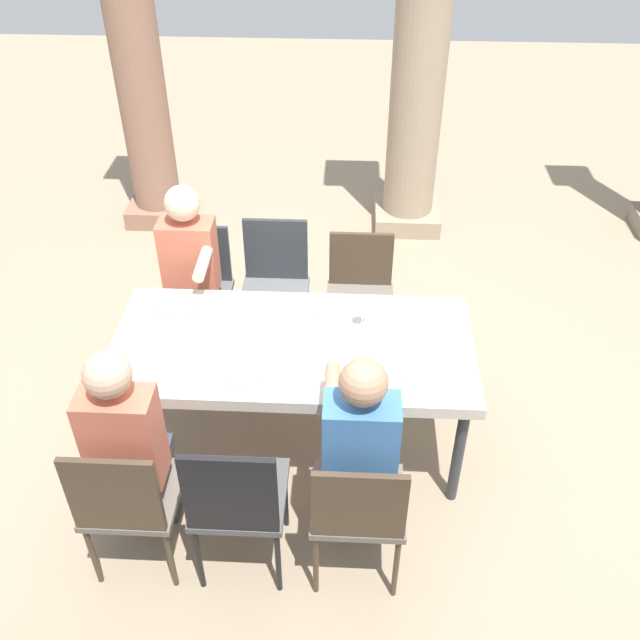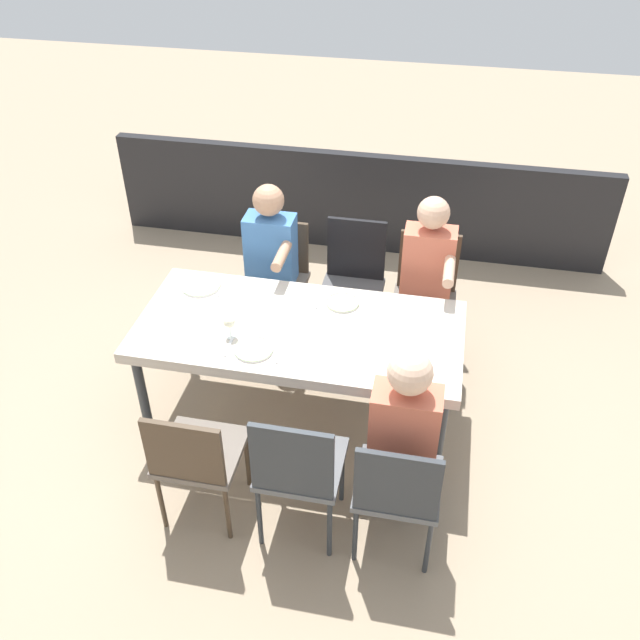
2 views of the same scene
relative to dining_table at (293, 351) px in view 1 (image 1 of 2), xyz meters
name	(u,v)px [view 1 (image 1 of 2)]	position (x,y,z in m)	size (l,w,h in m)	color
ground_plane	(295,439)	(0.00, 0.00, -0.70)	(16.00, 16.00, 0.00)	gray
dining_table	(293,351)	(0.00, 0.00, 0.00)	(1.96, 0.92, 0.76)	beige
chair_west_north	(198,284)	(-0.71, 0.88, -0.19)	(0.44, 0.44, 0.87)	#5B5E61
chair_west_south	(127,498)	(-0.71, -0.89, -0.17)	(0.44, 0.44, 0.92)	#6A6158
chair_mid_north	(275,281)	(-0.19, 0.88, -0.15)	(0.44, 0.44, 0.94)	#5B5E61
chair_mid_south	(236,498)	(-0.19, -0.89, -0.14)	(0.44, 0.44, 0.97)	#4F4F50
chair_east_north	(360,289)	(0.37, 0.88, -0.20)	(0.44, 0.44, 0.85)	#6A6158
chair_east_south	(358,506)	(0.37, -0.88, -0.17)	(0.44, 0.44, 0.90)	#6A6158
diner_woman_green	(190,276)	(-0.71, 0.70, -0.01)	(0.35, 0.50, 1.28)	#3F3F4C
diner_man_white	(130,444)	(-0.71, -0.71, 0.00)	(0.35, 0.50, 1.30)	#3F3F4C
diner_guest_third	(359,450)	(0.37, -0.69, 0.00)	(0.34, 0.50, 1.29)	#3F3F4C
stone_column_near	(137,63)	(-1.42, 2.62, 0.68)	(0.51, 0.51, 2.81)	#936B56
stone_column_centre	(419,69)	(0.79, 2.62, 0.67)	(0.56, 0.56, 2.78)	tan
plate_0	(177,308)	(-0.68, 0.27, 0.07)	(0.25, 0.25, 0.02)	silver
fork_0	(152,308)	(-0.83, 0.27, 0.07)	(0.02, 0.17, 0.01)	silver
spoon_0	(203,309)	(-0.53, 0.27, 0.07)	(0.02, 0.17, 0.01)	silver
plate_1	(245,375)	(-0.22, -0.28, 0.07)	(0.21, 0.21, 0.02)	white
fork_1	(216,375)	(-0.37, -0.28, 0.07)	(0.02, 0.17, 0.01)	silver
spoon_1	(275,377)	(-0.07, -0.28, 0.07)	(0.02, 0.17, 0.01)	silver
plate_2	(332,312)	(0.20, 0.27, 0.07)	(0.23, 0.23, 0.02)	white
wine_glass_2	(362,310)	(0.37, 0.17, 0.17)	(0.07, 0.07, 0.15)	white
fork_2	(306,312)	(0.05, 0.27, 0.07)	(0.02, 0.17, 0.01)	silver
spoon_2	(358,313)	(0.35, 0.27, 0.07)	(0.02, 0.17, 0.01)	silver
plate_3	(430,382)	(0.72, -0.29, 0.07)	(0.26, 0.26, 0.02)	white
fork_3	(400,382)	(0.57, -0.29, 0.07)	(0.02, 0.17, 0.01)	silver
spoon_3	(460,384)	(0.87, -0.29, 0.07)	(0.02, 0.17, 0.01)	silver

